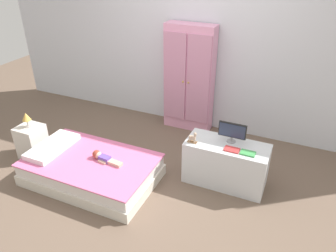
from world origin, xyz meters
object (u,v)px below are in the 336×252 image
at_px(bed, 92,170).
at_px(rocking_horse_toy, 193,138).
at_px(tv_stand, 226,164).
at_px(tv_monitor, 232,131).
at_px(doll, 102,157).
at_px(table_lamp, 26,117).
at_px(wardrobe, 189,79).
at_px(nightstand, 32,141).
at_px(book_green, 248,153).
at_px(book_red, 232,149).

bearing_deg(bed, rocking_horse_toy, 23.87).
xyz_separation_m(bed, tv_stand, (1.41, 0.58, 0.12)).
bearing_deg(rocking_horse_toy, tv_monitor, 26.19).
bearing_deg(doll, table_lamp, 177.39).
bearing_deg(tv_monitor, bed, -155.51).
height_order(doll, tv_monitor, tv_monitor).
xyz_separation_m(tv_stand, rocking_horse_toy, (-0.36, -0.12, 0.32)).
bearing_deg(wardrobe, nightstand, -134.80).
distance_m(nightstand, table_lamp, 0.35).
xyz_separation_m(table_lamp, book_green, (2.63, 0.39, -0.04)).
bearing_deg(book_green, bed, -163.37).
height_order(bed, tv_monitor, tv_monitor).
relative_size(doll, book_green, 2.56).
bearing_deg(tv_monitor, nightstand, -167.10).
relative_size(doll, wardrobe, 0.26).
relative_size(bed, tv_stand, 1.62).
bearing_deg(nightstand, doll, -2.61).
xyz_separation_m(nightstand, tv_monitor, (2.41, 0.55, 0.43)).
bearing_deg(nightstand, wardrobe, 45.20).
bearing_deg(table_lamp, rocking_horse_toy, 10.22).
bearing_deg(table_lamp, nightstand, 0.00).
height_order(bed, nightstand, nightstand).
bearing_deg(wardrobe, book_green, -46.32).
bearing_deg(tv_stand, rocking_horse_toy, -161.89).
relative_size(table_lamp, book_green, 1.27).
bearing_deg(book_green, nightstand, -171.50).
distance_m(wardrobe, rocking_horse_toy, 1.29).
bearing_deg(book_red, nightstand, -170.93).
bearing_deg(bed, book_red, 18.42).
distance_m(nightstand, book_red, 2.51).
height_order(table_lamp, rocking_horse_toy, rocking_horse_toy).
relative_size(table_lamp, tv_stand, 0.21).
relative_size(doll, rocking_horse_toy, 3.02).
bearing_deg(tv_stand, book_red, -53.27).
height_order(table_lamp, wardrobe, wardrobe).
height_order(wardrobe, rocking_horse_toy, wardrobe).
xyz_separation_m(rocking_horse_toy, book_red, (0.43, 0.03, -0.06)).
relative_size(nightstand, rocking_horse_toy, 3.29).
xyz_separation_m(nightstand, book_red, (2.46, 0.39, 0.30)).
distance_m(doll, book_green, 1.60).
relative_size(table_lamp, rocking_horse_toy, 1.50).
bearing_deg(tv_stand, doll, -157.45).
distance_m(tv_stand, tv_monitor, 0.40).
xyz_separation_m(table_lamp, tv_monitor, (2.41, 0.55, 0.08)).
distance_m(rocking_horse_toy, book_green, 0.60).
relative_size(doll, tv_stand, 0.43).
bearing_deg(rocking_horse_toy, book_red, 3.50).
height_order(tv_stand, book_red, book_red).
height_order(doll, nightstand, nightstand).
xyz_separation_m(bed, wardrobe, (0.55, 1.64, 0.62)).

